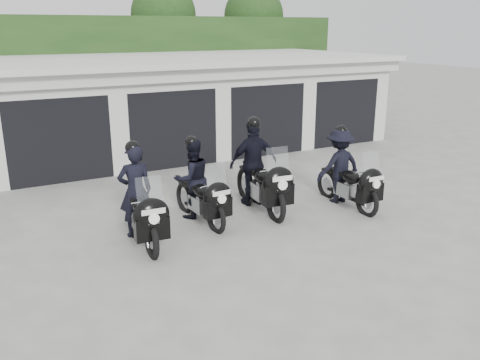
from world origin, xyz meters
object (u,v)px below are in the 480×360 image
police_bike_a (140,202)px  police_bike_c (257,169)px  police_bike_b (196,184)px  police_bike_d (344,170)px

police_bike_a → police_bike_c: (2.89, 0.61, 0.11)m
police_bike_a → police_bike_b: 1.49m
police_bike_a → police_bike_d: size_ratio=1.05×
police_bike_a → police_bike_c: police_bike_c is taller
police_bike_a → police_bike_b: (1.39, 0.55, -0.00)m
police_bike_d → police_bike_b: bearing=169.7°
police_bike_b → police_bike_a: bearing=-162.4°
police_bike_a → police_bike_c: size_ratio=0.93×
police_bike_d → police_bike_a: bearing=179.6°
police_bike_a → police_bike_d: bearing=2.3°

